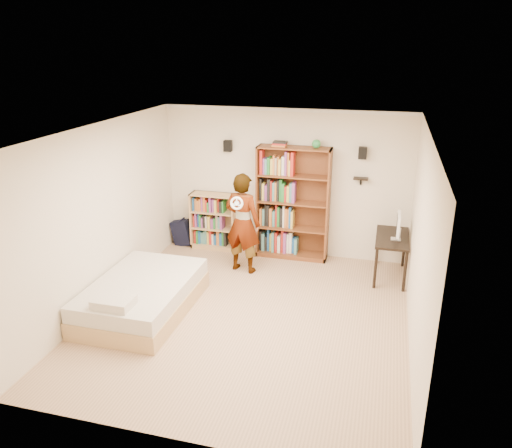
{
  "coord_description": "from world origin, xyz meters",
  "views": [
    {
      "loc": [
        1.74,
        -6.13,
        3.77
      ],
      "look_at": [
        -0.05,
        0.6,
        1.22
      ],
      "focal_mm": 35.0,
      "sensor_mm": 36.0,
      "label": 1
    }
  ],
  "objects_px": {
    "tall_bookshelf": "(293,204)",
    "computer_desk": "(391,257)",
    "low_bookshelf": "(214,221)",
    "person": "(243,223)",
    "daybed": "(142,292)"
  },
  "relations": [
    {
      "from": "tall_bookshelf",
      "to": "computer_desk",
      "type": "bearing_deg",
      "value": -13.42
    },
    {
      "from": "tall_bookshelf",
      "to": "computer_desk",
      "type": "distance_m",
      "value": 1.94
    },
    {
      "from": "low_bookshelf",
      "to": "computer_desk",
      "type": "xyz_separation_m",
      "value": [
        3.31,
        -0.45,
        -0.18
      ]
    },
    {
      "from": "person",
      "to": "tall_bookshelf",
      "type": "bearing_deg",
      "value": -119.81
    },
    {
      "from": "low_bookshelf",
      "to": "person",
      "type": "relative_size",
      "value": 0.62
    },
    {
      "from": "daybed",
      "to": "computer_desk",
      "type": "bearing_deg",
      "value": 30.95
    },
    {
      "from": "person",
      "to": "low_bookshelf",
      "type": "bearing_deg",
      "value": -34.1
    },
    {
      "from": "computer_desk",
      "to": "person",
      "type": "distance_m",
      "value": 2.56
    },
    {
      "from": "tall_bookshelf",
      "to": "computer_desk",
      "type": "relative_size",
      "value": 1.92
    },
    {
      "from": "low_bookshelf",
      "to": "computer_desk",
      "type": "distance_m",
      "value": 3.34
    },
    {
      "from": "low_bookshelf",
      "to": "daybed",
      "type": "distance_m",
      "value": 2.58
    },
    {
      "from": "computer_desk",
      "to": "tall_bookshelf",
      "type": "bearing_deg",
      "value": 166.58
    },
    {
      "from": "tall_bookshelf",
      "to": "person",
      "type": "height_order",
      "value": "tall_bookshelf"
    },
    {
      "from": "low_bookshelf",
      "to": "tall_bookshelf",
      "type": "bearing_deg",
      "value": -0.99
    },
    {
      "from": "person",
      "to": "computer_desk",
      "type": "bearing_deg",
      "value": -159.84
    }
  ]
}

